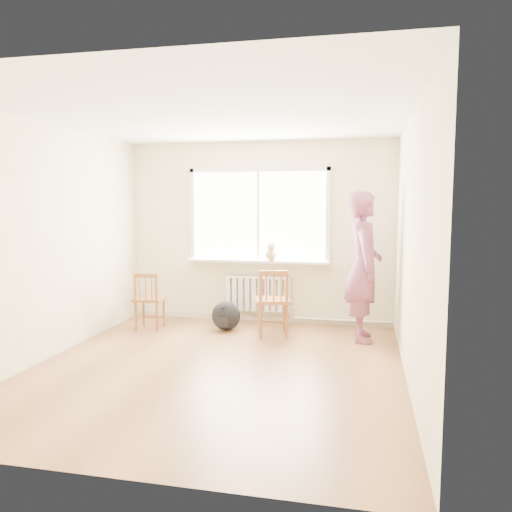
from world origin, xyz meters
The scene contains 13 objects.
floor centered at (0.00, 0.00, 0.00)m, with size 4.50×4.50×0.00m, color #98653E.
ceiling centered at (0.00, 0.00, 2.70)m, with size 4.50×4.50×0.00m, color white.
back_wall centered at (0.00, 2.25, 1.35)m, with size 4.00×0.01×2.70m, color #EFE8BF.
window centered at (0.00, 2.22, 1.66)m, with size 2.12×0.05×1.42m.
windowsill centered at (0.00, 2.14, 0.93)m, with size 2.15×0.22×0.04m, color white.
radiator centered at (0.00, 2.16, 0.44)m, with size 1.00×0.12×0.55m.
heating_pipe centered at (1.25, 2.19, 0.08)m, with size 0.04×0.04×1.40m, color silver.
baseboard centered at (0.00, 2.23, 0.04)m, with size 4.00×0.03×0.08m, color beige.
chair_left centered at (-1.41, 1.38, 0.41)m, with size 0.44×0.42×0.82m.
chair_right centered at (0.38, 1.40, 0.46)m, with size 0.54×0.53×0.92m.
person centered at (1.55, 1.50, 0.97)m, with size 0.71×0.47×1.94m, color #B03A59.
cat centered at (0.23, 2.05, 1.07)m, with size 0.25×0.45×0.30m.
backpack centered at (-0.34, 1.59, 0.21)m, with size 0.41×0.31×0.41m, color black.
Camera 1 is at (1.55, -5.07, 1.80)m, focal length 35.00 mm.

